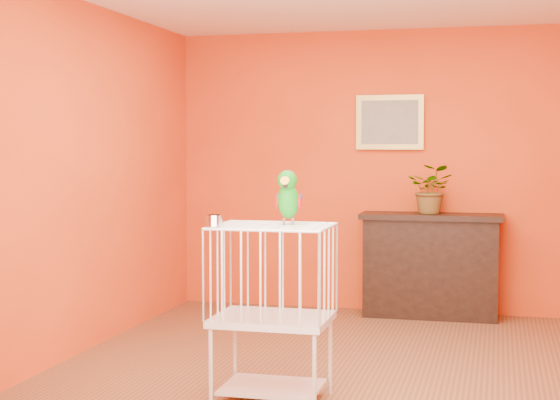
# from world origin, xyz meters

# --- Properties ---
(ground) EXTENTS (4.50, 4.50, 0.00)m
(ground) POSITION_xyz_m (0.00, 0.00, 0.00)
(ground) COLOR brown
(ground) RESTS_ON ground
(room_shell) EXTENTS (4.50, 4.50, 4.50)m
(room_shell) POSITION_xyz_m (0.00, 0.00, 1.58)
(room_shell) COLOR #E64815
(room_shell) RESTS_ON ground
(console_cabinet) EXTENTS (1.25, 0.45, 0.93)m
(console_cabinet) POSITION_xyz_m (0.40, 2.03, 0.47)
(console_cabinet) COLOR black
(console_cabinet) RESTS_ON ground
(potted_plant) EXTENTS (0.46, 0.50, 0.34)m
(potted_plant) POSITION_xyz_m (0.40, 2.05, 1.10)
(potted_plant) COLOR #26722D
(potted_plant) RESTS_ON console_cabinet
(framed_picture) EXTENTS (0.62, 0.04, 0.50)m
(framed_picture) POSITION_xyz_m (0.00, 2.22, 1.75)
(framed_picture) COLOR gold
(framed_picture) RESTS_ON room_shell
(birdcage) EXTENTS (0.69, 0.53, 1.06)m
(birdcage) POSITION_xyz_m (-0.32, -0.79, 0.55)
(birdcage) COLOR silver
(birdcage) RESTS_ON ground
(feed_cup) EXTENTS (0.10, 0.10, 0.07)m
(feed_cup) POSITION_xyz_m (-0.62, -0.98, 1.10)
(feed_cup) COLOR silver
(feed_cup) RESTS_ON birdcage
(parrot) EXTENTS (0.16, 0.30, 0.33)m
(parrot) POSITION_xyz_m (-0.23, -0.74, 1.23)
(parrot) COLOR #59544C
(parrot) RESTS_ON birdcage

